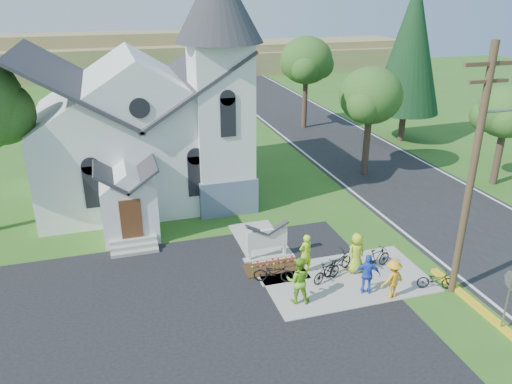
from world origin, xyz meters
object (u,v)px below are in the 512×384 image
object	(u,v)px
stop_sign	(511,289)
bike_2	(337,263)
bike_1	(327,272)
bike_3	(376,258)
cyclist_2	(368,274)
cyclist_1	(298,280)
cyclist_3	(393,279)
bike_4	(436,280)
church_sign	(267,239)
bike_0	(274,272)
utility_pole	(475,168)
cyclist_0	(305,253)
cyclist_4	(356,253)

from	to	relation	value
stop_sign	bike_2	size ratio (longest dim) A/B	1.39
bike_1	bike_3	size ratio (longest dim) A/B	0.91
bike_1	cyclist_2	size ratio (longest dim) A/B	0.87
stop_sign	cyclist_1	bearing A→B (deg)	149.79
cyclist_3	bike_4	size ratio (longest dim) A/B	1.10
church_sign	bike_0	distance (m)	2.08
utility_pole	bike_2	world-z (taller)	utility_pole
cyclist_0	bike_2	xyz separation A→B (m)	(1.33, -0.45, -0.43)
bike_0	cyclist_4	xyz separation A→B (m)	(3.68, -0.25, 0.47)
cyclist_1	bike_3	size ratio (longest dim) A/B	1.18
utility_pole	cyclist_2	size ratio (longest dim) A/B	5.74
church_sign	cyclist_2	size ratio (longest dim) A/B	1.26
bike_1	utility_pole	bearing A→B (deg)	-135.06
bike_2	cyclist_1	bearing A→B (deg)	97.38
utility_pole	bike_3	distance (m)	5.86
bike_3	cyclist_4	size ratio (longest dim) A/B	0.90
cyclist_1	bike_2	bearing A→B (deg)	-130.23
cyclist_1	cyclist_3	size ratio (longest dim) A/B	1.17
utility_pole	bike_1	bearing A→B (deg)	156.01
utility_pole	cyclist_3	bearing A→B (deg)	173.75
bike_0	cyclist_3	bearing A→B (deg)	-99.53
cyclist_1	bike_3	xyz separation A→B (m)	(4.21, 1.32, -0.48)
church_sign	stop_sign	xyz separation A→B (m)	(6.63, -7.40, 0.75)
bike_1	bike_3	bearing A→B (deg)	-104.20
cyclist_2	bike_3	bearing A→B (deg)	-105.38
bike_0	bike_3	size ratio (longest dim) A/B	1.04
cyclist_1	cyclist_2	xyz separation A→B (m)	(2.89, -0.25, -0.10)
church_sign	bike_4	world-z (taller)	church_sign
bike_0	cyclist_1	size ratio (longest dim) A/B	0.88
bike_1	cyclist_2	bearing A→B (deg)	-157.90
cyclist_2	bike_4	bearing A→B (deg)	-165.76
utility_pole	bike_4	distance (m)	5.01
utility_pole	cyclist_1	size ratio (longest dim) A/B	5.12
cyclist_0	bike_2	distance (m)	1.47
utility_pole	cyclist_4	xyz separation A→B (m)	(-3.22, 2.47, -4.43)
stop_sign	cyclist_4	xyz separation A→B (m)	(-3.29, 5.17, -0.81)
bike_2	bike_3	world-z (taller)	bike_3
bike_0	bike_3	bearing A→B (deg)	-73.11
cyclist_2	bike_3	xyz separation A→B (m)	(1.32, 1.57, -0.37)
stop_sign	bike_3	world-z (taller)	stop_sign
bike_1	bike_3	world-z (taller)	bike_3
bike_1	bike_4	distance (m)	4.46
cyclist_3	cyclist_4	xyz separation A→B (m)	(-0.48, 2.17, 0.09)
cyclist_3	bike_2	bearing A→B (deg)	-72.12
bike_1	bike_2	bearing A→B (deg)	-75.85
stop_sign	cyclist_3	distance (m)	4.21
church_sign	cyclist_2	distance (m)	4.89
utility_pole	cyclist_2	world-z (taller)	utility_pole
cyclist_1	cyclist_2	world-z (taller)	cyclist_1
cyclist_4	bike_2	bearing A→B (deg)	-21.41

